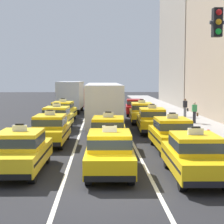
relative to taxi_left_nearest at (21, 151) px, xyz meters
The scene contains 21 objects.
ground_plane 4.18m from the taxi_left_nearest, 34.09° to the right, with size 160.00×160.00×0.00m, color #232326.
lane_stripe_left_center 17.82m from the taxi_left_nearest, 84.25° to the left, with size 0.14×80.00×0.01m, color silver.
lane_stripe_center_right 18.42m from the taxi_left_nearest, 74.29° to the left, with size 0.14×80.00×0.01m, color silver.
sidewalk_curb 16.56m from the taxi_left_nearest, 50.22° to the left, with size 4.00×90.00×0.15m, color #9E9993.
taxi_left_nearest is the anchor object (origin of this frame).
taxi_left_second 6.02m from the taxi_left_nearest, 86.46° to the left, with size 1.93×4.60×1.96m.
taxi_left_third 11.70m from the taxi_left_nearest, 89.57° to the left, with size 2.07×4.65×1.96m.
taxi_left_fourth 17.10m from the taxi_left_nearest, 89.98° to the left, with size 2.09×4.66×1.96m.
box_truck_left_fifth 24.98m from the taxi_left_nearest, 89.70° to the left, with size 2.56×7.06×3.27m.
taxi_center_nearest 3.49m from the taxi_left_nearest, ahead, with size 1.92×4.60×1.96m.
taxi_center_second 5.99m from the taxi_left_nearest, 53.68° to the left, with size 2.04×4.65×1.96m.
bus_center_third 14.65m from the taxi_left_nearest, 76.54° to the left, with size 2.56×11.21×3.22m.
taxi_center_fourth 24.14m from the taxi_left_nearest, 81.72° to the left, with size 1.86×4.58×1.96m.
taxi_right_nearest 6.67m from the taxi_left_nearest, ahead, with size 1.92×4.60×1.96m.
taxi_right_second 7.97m from the taxi_left_nearest, 31.76° to the left, with size 1.83×4.57×1.96m.
taxi_right_third 12.21m from the taxi_left_nearest, 57.14° to the left, with size 2.02×4.64×1.96m.
taxi_right_fourth 16.81m from the taxi_left_nearest, 67.16° to the left, with size 2.02×4.64×1.96m.
sedan_right_fifth 22.64m from the taxi_left_nearest, 73.10° to the left, with size 2.01×4.40×1.58m.
pedestrian_near_crosswalk 17.57m from the taxi_left_nearest, 53.23° to the left, with size 0.47×0.24×1.66m.
pedestrian_mid_block 21.59m from the taxi_left_nearest, 59.82° to the left, with size 0.47×0.24×1.66m.
fire_hydrant 10.61m from the taxi_left_nearest, 31.30° to the left, with size 0.36×0.22×0.73m.
Camera 1 is at (-0.31, -12.09, 3.75)m, focal length 59.35 mm.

